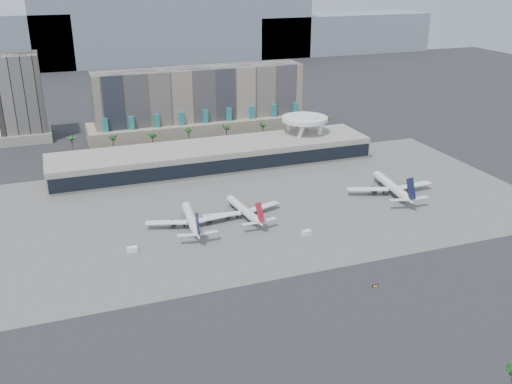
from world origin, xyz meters
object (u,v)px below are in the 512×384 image
object	(u,v)px
service_vehicle_b	(307,233)
taxiway_sign	(375,286)
airliner_left	(191,219)
airliner_right	(392,186)
airliner_centre	(244,210)
service_vehicle_a	(132,249)

from	to	relation	value
service_vehicle_b	taxiway_sign	size ratio (longest dim) A/B	1.70
airliner_left	airliner_right	distance (m)	97.26
airliner_centre	airliner_right	bearing A→B (deg)	-5.61
airliner_centre	service_vehicle_b	distance (m)	31.08
service_vehicle_a	service_vehicle_b	bearing A→B (deg)	-6.07
service_vehicle_a	taxiway_sign	xyz separation A→B (m)	(72.95, -53.59, -0.49)
airliner_right	taxiway_sign	xyz separation A→B (m)	(-50.69, -70.41, -3.34)
airliner_left	service_vehicle_b	size ratio (longest dim) A/B	10.77
service_vehicle_b	taxiway_sign	xyz separation A→B (m)	(5.10, -44.17, -0.45)
airliner_left	service_vehicle_a	world-z (taller)	airliner_left
airliner_centre	service_vehicle_a	xyz separation A→B (m)	(-49.81, -15.79, -2.26)
airliner_left	service_vehicle_b	xyz separation A→B (m)	(41.42, -23.21, -2.46)
service_vehicle_a	taxiway_sign	size ratio (longest dim) A/B	1.86
service_vehicle_a	service_vehicle_b	world-z (taller)	service_vehicle_a
airliner_left	service_vehicle_a	xyz separation A→B (m)	(-26.43, -13.79, -2.43)
taxiway_sign	airliner_centre	bearing A→B (deg)	107.06
airliner_right	service_vehicle_b	world-z (taller)	airliner_right
airliner_left	airliner_centre	world-z (taller)	airliner_left
service_vehicle_b	airliner_right	bearing A→B (deg)	16.28
airliner_left	airliner_right	xyz separation A→B (m)	(97.21, 3.03, 0.43)
airliner_left	service_vehicle_a	distance (m)	29.91
airliner_right	service_vehicle_a	world-z (taller)	airliner_right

